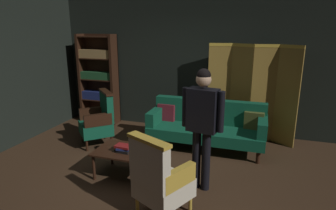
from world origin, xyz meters
The scene contains 13 objects.
ground_plane centered at (0.00, 0.00, 0.00)m, with size 10.00×10.00×0.00m, color #3D2819.
back_wall centered at (0.00, 2.45, 1.40)m, with size 7.20×0.10×2.80m, color black.
side_wall_left centered at (-3.00, 0.60, 1.40)m, with size 0.10×3.60×2.80m, color black.
folding_screen centered at (1.28, 2.12, 0.99)m, with size 1.72×0.38×1.90m.
bookshelf centered at (-2.15, 2.20, 1.07)m, with size 0.90×0.32×2.05m.
velvet_couch centered at (0.55, 1.45, 0.45)m, with size 2.12×0.78×0.88m.
coffee_table centered at (-0.36, 0.01, 0.37)m, with size 1.00×0.64×0.42m.
armchair_gilt_accent centered at (0.40, -0.74, 0.49)m, with size 0.77×0.77×1.04m.
armchair_wing_left centered at (-1.44, 0.96, 0.49)m, with size 0.82×0.82×1.04m.
standing_figure centered at (0.74, 0.01, 1.03)m, with size 0.58×0.28×1.70m.
book_black_cloth centered at (-0.42, -0.05, 0.44)m, with size 0.23×0.17×0.04m, color black.
book_navy_cloth centered at (-0.42, -0.05, 0.47)m, with size 0.19×0.16×0.03m, color navy.
book_red_leather centered at (-0.42, -0.05, 0.50)m, with size 0.24×0.16×0.03m, color maroon.
Camera 1 is at (1.44, -3.60, 2.22)m, focal length 30.86 mm.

